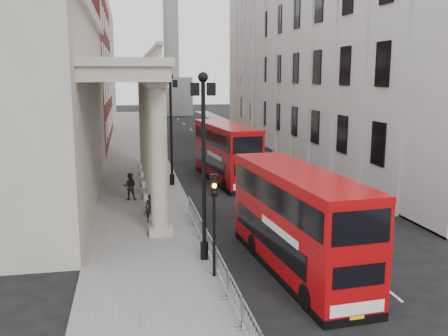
% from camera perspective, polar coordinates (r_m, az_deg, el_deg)
% --- Properties ---
extents(ground, '(260.00, 260.00, 0.00)m').
position_cam_1_polar(ground, '(19.47, 1.41, -14.66)').
color(ground, black).
rests_on(ground, ground).
extents(sidewalk_west, '(6.00, 140.00, 0.12)m').
position_cam_1_polar(sidewalk_west, '(47.92, -9.88, 0.45)').
color(sidewalk_west, slate).
rests_on(sidewalk_west, ground).
extents(sidewalk_east, '(3.00, 140.00, 0.12)m').
position_cam_1_polar(sidewalk_east, '(50.95, 9.00, 1.07)').
color(sidewalk_east, slate).
rests_on(sidewalk_east, ground).
extents(kerb, '(0.20, 140.00, 0.14)m').
position_cam_1_polar(kerb, '(48.06, -6.36, 0.58)').
color(kerb, slate).
rests_on(kerb, ground).
extents(portico_building, '(9.00, 28.00, 12.00)m').
position_cam_1_polar(portico_building, '(35.91, -21.85, 6.10)').
color(portico_building, gray).
rests_on(portico_building, ground).
extents(brick_building, '(9.00, 32.00, 22.00)m').
position_cam_1_polar(brick_building, '(65.61, -17.28, 12.40)').
color(brick_building, maroon).
rests_on(brick_building, ground).
extents(west_building_far, '(9.00, 30.00, 20.00)m').
position_cam_1_polar(west_building_far, '(97.45, -15.25, 11.13)').
color(west_building_far, gray).
rests_on(west_building_far, ground).
extents(east_building, '(8.00, 55.00, 25.00)m').
position_cam_1_polar(east_building, '(53.22, 11.26, 14.84)').
color(east_building, beige).
rests_on(east_building, ground).
extents(monument_column, '(8.00, 8.00, 54.20)m').
position_cam_1_polar(monument_column, '(109.92, -6.07, 14.44)').
color(monument_column, '#60605E').
rests_on(monument_column, ground).
extents(lamp_post_south, '(1.05, 0.44, 8.32)m').
position_cam_1_polar(lamp_post_south, '(21.71, -2.35, 1.56)').
color(lamp_post_south, black).
rests_on(lamp_post_south, sidewalk_west).
extents(lamp_post_mid, '(1.05, 0.44, 8.32)m').
position_cam_1_polar(lamp_post_mid, '(37.50, -6.08, 5.27)').
color(lamp_post_mid, black).
rests_on(lamp_post_mid, sidewalk_west).
extents(lamp_post_north, '(1.05, 0.44, 8.32)m').
position_cam_1_polar(lamp_post_north, '(53.41, -7.60, 6.78)').
color(lamp_post_north, black).
rests_on(lamp_post_north, sidewalk_west).
extents(traffic_light, '(0.28, 0.33, 4.30)m').
position_cam_1_polar(traffic_light, '(20.15, -1.16, -4.38)').
color(traffic_light, black).
rests_on(traffic_light, sidewalk_west).
extents(crowd_barriers, '(0.50, 18.75, 1.10)m').
position_cam_1_polar(crowd_barriers, '(21.15, -0.84, -10.58)').
color(crowd_barriers, gray).
rests_on(crowd_barriers, sidewalk_west).
extents(bus_near, '(3.23, 10.32, 4.39)m').
position_cam_1_polar(bus_near, '(21.46, 8.37, -5.81)').
color(bus_near, '#A7070A').
rests_on(bus_near, ground).
extents(bus_far, '(3.55, 10.69, 4.53)m').
position_cam_1_polar(bus_far, '(39.61, 0.22, 1.90)').
color(bus_far, '#9C070A').
rests_on(bus_far, ground).
extents(pedestrian_a, '(0.66, 0.51, 1.60)m').
position_cam_1_polar(pedestrian_a, '(28.51, -8.42, -4.58)').
color(pedestrian_a, black).
rests_on(pedestrian_a, sidewalk_west).
extents(pedestrian_b, '(0.96, 0.79, 1.82)m').
position_cam_1_polar(pedestrian_b, '(33.83, -10.71, -2.07)').
color(pedestrian_b, black).
rests_on(pedestrian_b, sidewalk_west).
extents(pedestrian_c, '(0.85, 0.63, 1.60)m').
position_cam_1_polar(pedestrian_c, '(34.62, -7.39, -1.88)').
color(pedestrian_c, black).
rests_on(pedestrian_c, sidewalk_west).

